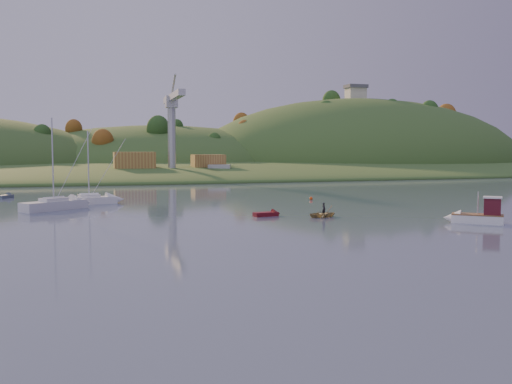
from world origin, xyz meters
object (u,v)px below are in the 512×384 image
object	(u,v)px
fishing_boat	(474,215)
sailboat_far	(89,199)
grey_dinghy	(8,196)
sailboat_near	(54,204)
canoe	(324,214)
red_tender	(271,214)

from	to	relation	value
fishing_boat	sailboat_far	distance (m)	52.50
sailboat_far	fishing_boat	bearing A→B (deg)	-53.86
sailboat_far	grey_dinghy	bearing A→B (deg)	116.28
sailboat_near	grey_dinghy	xyz separation A→B (m)	(-8.34, 22.29, -0.52)
canoe	sailboat_far	bearing A→B (deg)	34.07
fishing_boat	sailboat_near	size ratio (longest dim) A/B	0.49
fishing_boat	sailboat_near	distance (m)	52.17
sailboat_near	sailboat_far	bearing A→B (deg)	19.49
canoe	fishing_boat	bearing A→B (deg)	-140.09
sailboat_far	grey_dinghy	world-z (taller)	sailboat_far
canoe	grey_dinghy	size ratio (longest dim) A/B	0.99
sailboat_near	red_tender	bearing A→B (deg)	-66.56
fishing_boat	sailboat_near	xyz separation A→B (m)	(-44.44, 27.32, -0.09)
fishing_boat	grey_dinghy	size ratio (longest dim) A/B	1.69
sailboat_near	canoe	xyz separation A→B (m)	(31.09, -17.45, -0.42)
sailboat_far	grey_dinghy	xyz separation A→B (m)	(-12.86, 15.52, -0.45)
grey_dinghy	sailboat_far	bearing A→B (deg)	-109.08
sailboat_far	red_tender	size ratio (longest dim) A/B	2.96
grey_dinghy	sailboat_near	bearing A→B (deg)	-128.20
canoe	red_tender	world-z (taller)	red_tender
red_tender	sailboat_far	bearing A→B (deg)	124.97
sailboat_near	grey_dinghy	world-z (taller)	sailboat_near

